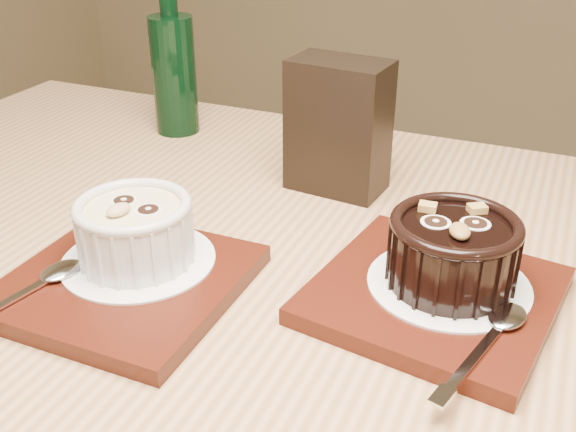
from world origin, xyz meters
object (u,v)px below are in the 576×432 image
object	(u,v)px
condiment_stand	(338,127)
green_bottle	(174,70)
table	(295,379)
tray_left	(126,282)
ramekin_dark	(453,249)
ramekin_white	(135,228)
tray_right	(434,295)

from	to	relation	value
condiment_stand	green_bottle	world-z (taller)	green_bottle
table	tray_left	size ratio (longest dim) A/B	6.79
condiment_stand	green_bottle	distance (m)	0.26
ramekin_dark	condiment_stand	xyz separation A→B (m)	(-0.16, 0.16, 0.02)
condiment_stand	green_bottle	bearing A→B (deg)	163.67
condiment_stand	table	bearing A→B (deg)	-77.77
ramekin_white	ramekin_dark	xyz separation A→B (m)	(0.25, 0.08, 0.00)
table	condiment_stand	xyz separation A→B (m)	(-0.04, 0.20, 0.16)
tray_right	condiment_stand	world-z (taller)	condiment_stand
ramekin_dark	tray_right	bearing A→B (deg)	-157.28
ramekin_white	green_bottle	world-z (taller)	green_bottle
ramekin_dark	condiment_stand	world-z (taller)	condiment_stand
ramekin_white	condiment_stand	size ratio (longest dim) A/B	0.69
table	ramekin_dark	bearing A→B (deg)	21.29
tray_right	ramekin_white	bearing A→B (deg)	-164.18
ramekin_white	table	bearing A→B (deg)	23.80
tray_left	tray_right	distance (m)	0.25
green_bottle	ramekin_white	bearing A→B (deg)	-62.05
green_bottle	tray_left	bearing A→B (deg)	-63.30
tray_left	ramekin_dark	xyz separation A→B (m)	(0.24, 0.10, 0.04)
tray_right	ramekin_dark	size ratio (longest dim) A/B	1.76
ramekin_white	green_bottle	bearing A→B (deg)	128.43
table	tray_left	world-z (taller)	tray_left
condiment_stand	green_bottle	xyz separation A→B (m)	(-0.25, 0.07, 0.01)
ramekin_white	condiment_stand	world-z (taller)	condiment_stand
ramekin_white	tray_right	distance (m)	0.25
tray_right	green_bottle	distance (m)	0.48
table	ramekin_dark	world-z (taller)	ramekin_dark
ramekin_dark	condiment_stand	distance (m)	0.23
table	condiment_stand	size ratio (longest dim) A/B	8.73
ramekin_white	tray_right	size ratio (longest dim) A/B	0.54
ramekin_white	tray_right	bearing A→B (deg)	26.30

